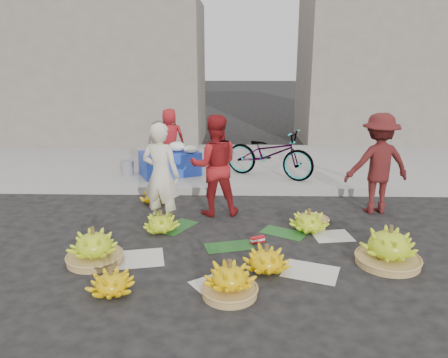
{
  "coord_description": "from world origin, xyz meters",
  "views": [
    {
      "loc": [
        -0.04,
        -5.72,
        2.54
      ],
      "look_at": [
        -0.19,
        0.75,
        0.7
      ],
      "focal_mm": 35.0,
      "sensor_mm": 36.0,
      "label": 1
    }
  ],
  "objects_px": {
    "banana_bunch_4": "(389,247)",
    "bicycle": "(269,153)",
    "flower_table": "(170,162)",
    "vendor_cream": "(161,175)",
    "banana_bunch_0": "(94,247)"
  },
  "relations": [
    {
      "from": "banana_bunch_0",
      "to": "banana_bunch_4",
      "type": "bearing_deg",
      "value": 0.53
    },
    {
      "from": "flower_table",
      "to": "bicycle",
      "type": "height_order",
      "value": "bicycle"
    },
    {
      "from": "banana_bunch_0",
      "to": "bicycle",
      "type": "relative_size",
      "value": 0.4
    },
    {
      "from": "flower_table",
      "to": "vendor_cream",
      "type": "bearing_deg",
      "value": -109.33
    },
    {
      "from": "vendor_cream",
      "to": "banana_bunch_4",
      "type": "bearing_deg",
      "value": 174.78
    },
    {
      "from": "vendor_cream",
      "to": "flower_table",
      "type": "xyz_separation_m",
      "value": [
        -0.24,
        2.55,
        -0.4
      ]
    },
    {
      "from": "banana_bunch_0",
      "to": "flower_table",
      "type": "height_order",
      "value": "flower_table"
    },
    {
      "from": "banana_bunch_4",
      "to": "bicycle",
      "type": "height_order",
      "value": "bicycle"
    },
    {
      "from": "banana_bunch_4",
      "to": "bicycle",
      "type": "bearing_deg",
      "value": 108.76
    },
    {
      "from": "vendor_cream",
      "to": "flower_table",
      "type": "height_order",
      "value": "vendor_cream"
    },
    {
      "from": "banana_bunch_0",
      "to": "flower_table",
      "type": "relative_size",
      "value": 0.56
    },
    {
      "from": "banana_bunch_0",
      "to": "vendor_cream",
      "type": "relative_size",
      "value": 0.47
    },
    {
      "from": "vendor_cream",
      "to": "flower_table",
      "type": "distance_m",
      "value": 2.59
    },
    {
      "from": "banana_bunch_4",
      "to": "vendor_cream",
      "type": "xyz_separation_m",
      "value": [
        -3.04,
        1.21,
        0.57
      ]
    },
    {
      "from": "flower_table",
      "to": "bicycle",
      "type": "xyz_separation_m",
      "value": [
        2.05,
        -0.13,
        0.21
      ]
    }
  ]
}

